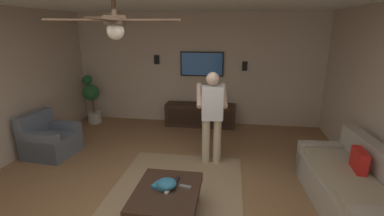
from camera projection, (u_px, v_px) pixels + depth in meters
ground_plane at (161, 209)px, 3.70m from camera, size 8.78×8.78×0.00m
wall_back_tv at (197, 69)px, 6.85m from camera, size 0.10×6.24×2.71m
area_rug at (171, 207)px, 3.74m from camera, size 3.18×1.94×0.01m
couch at (353, 187)px, 3.64m from camera, size 1.96×0.99×0.87m
armchair at (50, 140)px, 5.26m from camera, size 0.87×0.88×0.82m
coffee_table at (167, 197)px, 3.47m from camera, size 1.00×0.80×0.40m
media_console at (200, 115)px, 6.81m from camera, size 0.45×1.70×0.55m
tv at (202, 64)px, 6.70m from camera, size 0.05×1.05×0.59m
person_standing at (212, 113)px, 4.77m from camera, size 0.58×0.59×1.64m
potted_plant_tall at (91, 97)px, 6.94m from camera, size 0.42×0.42×1.22m
bowl at (167, 184)px, 3.47m from camera, size 0.25×0.25×0.11m
remote_white at (168, 190)px, 3.42m from camera, size 0.15×0.06×0.02m
remote_black at (177, 180)px, 3.65m from camera, size 0.15×0.05×0.02m
remote_grey at (185, 187)px, 3.49m from camera, size 0.07×0.16×0.02m
book at (162, 186)px, 3.50m from camera, size 0.22×0.26×0.04m
vase_round at (220, 101)px, 6.61m from camera, size 0.22×0.22×0.22m
wall_speaker_left at (245, 66)px, 6.58m from camera, size 0.06×0.12×0.22m
wall_speaker_right at (157, 60)px, 6.85m from camera, size 0.06×0.12×0.22m
ceiling_fan at (114, 23)px, 2.53m from camera, size 1.18×1.19×0.46m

